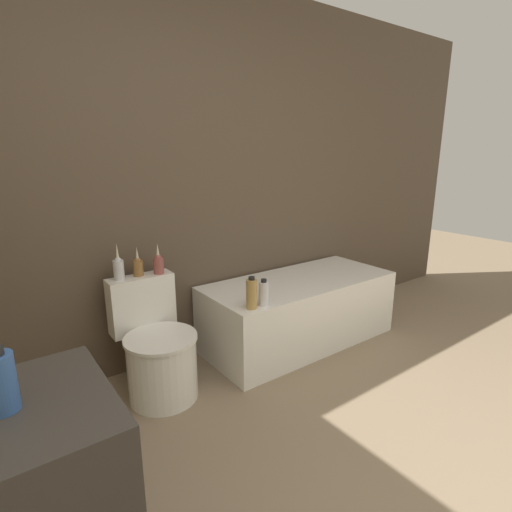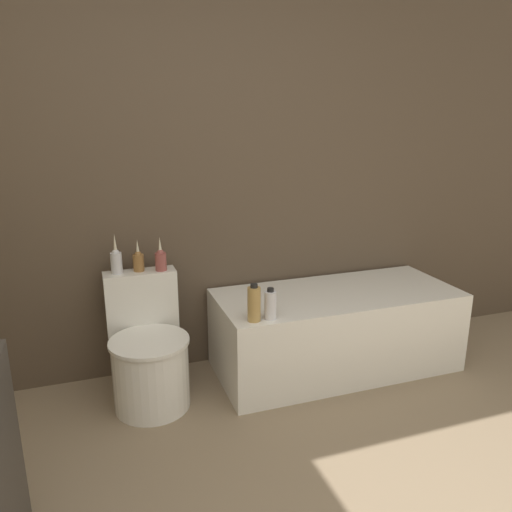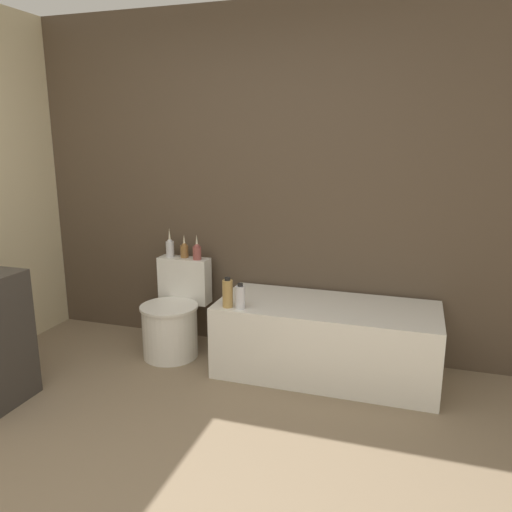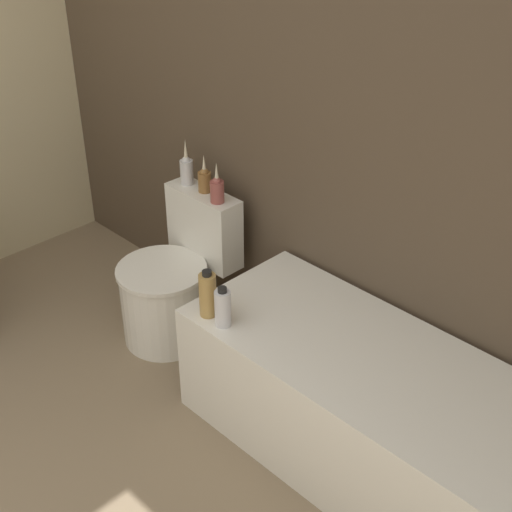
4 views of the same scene
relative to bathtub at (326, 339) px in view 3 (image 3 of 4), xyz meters
name	(u,v)px [view 3 (image 3 of 4)]	position (x,y,z in m)	size (l,w,h in m)	color
wall_back_tiled	(241,183)	(-0.77, 0.38, 1.04)	(6.40, 0.06, 2.60)	brown
bathtub	(326,339)	(0.00, 0.00, 0.00)	(1.53, 0.66, 0.52)	white
toilet	(173,319)	(-1.19, -0.01, 0.02)	(0.44, 0.57, 0.72)	white
vase_gold	(170,247)	(-1.31, 0.21, 0.53)	(0.06, 0.06, 0.23)	silver
vase_silver	(184,250)	(-1.19, 0.22, 0.52)	(0.06, 0.06, 0.19)	olive
vase_bronze	(197,251)	(-1.07, 0.19, 0.52)	(0.07, 0.07, 0.20)	#994C47
shampoo_bottle_tall	(228,293)	(-0.64, -0.25, 0.35)	(0.07, 0.07, 0.21)	tan
shampoo_bottle_short	(240,297)	(-0.55, -0.26, 0.34)	(0.07, 0.07, 0.18)	silver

